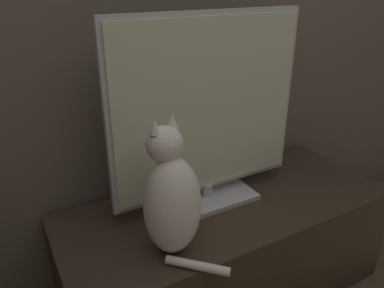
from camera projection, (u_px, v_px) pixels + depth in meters
tv_stand at (225, 248)px, 1.59m from camera, size 1.34×0.55×0.45m
tv at (208, 116)px, 1.39m from camera, size 0.78×0.23×0.73m
cat at (171, 199)px, 1.18m from camera, size 0.22×0.31×0.46m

